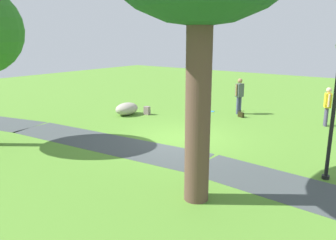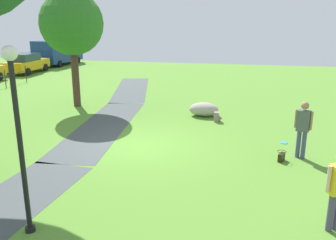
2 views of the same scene
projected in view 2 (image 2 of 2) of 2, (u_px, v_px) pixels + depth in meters
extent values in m
plane|color=#558A2E|center=(138.00, 146.00, 11.98)|extent=(48.00, 48.00, 0.00)
cube|color=#414848|center=(104.00, 126.00, 14.26)|extent=(8.15, 2.68, 0.01)
cube|color=#414848|center=(132.00, 89.00, 21.93)|extent=(8.21, 3.75, 0.01)
cylinder|color=#4D3126|center=(76.00, 77.00, 17.19)|extent=(0.35, 0.35, 2.91)
sphere|color=#317427|center=(72.00, 23.00, 16.52)|extent=(2.95, 2.95, 2.95)
cylinder|color=black|center=(30.00, 229.00, 7.15)|extent=(0.20, 0.20, 0.10)
cylinder|color=black|center=(21.00, 152.00, 6.70)|extent=(0.10, 0.10, 3.40)
sphere|color=white|center=(9.00, 53.00, 6.20)|extent=(0.28, 0.28, 0.28)
ellipsoid|color=#A39A8D|center=(204.00, 109.00, 15.66)|extent=(0.90, 1.30, 0.60)
cylinder|color=#474974|center=(304.00, 145.00, 10.82)|extent=(0.13, 0.13, 0.86)
cylinder|color=#474974|center=(298.00, 144.00, 10.90)|extent=(0.13, 0.13, 0.86)
cube|color=#4B5456|center=(304.00, 121.00, 10.66)|extent=(0.35, 0.42, 0.64)
cylinder|color=#A07753|center=(311.00, 121.00, 10.54)|extent=(0.08, 0.08, 0.57)
cylinder|color=#A07753|center=(296.00, 119.00, 10.76)|extent=(0.08, 0.08, 0.57)
sphere|color=#A07753|center=(305.00, 106.00, 10.53)|extent=(0.23, 0.23, 0.23)
cylinder|color=#4B4465|center=(331.00, 213.00, 7.07)|extent=(0.13, 0.13, 0.81)
cylinder|color=beige|center=(329.00, 179.00, 6.85)|extent=(0.08, 0.08, 0.54)
cube|color=black|center=(281.00, 157.00, 10.69)|extent=(0.34, 0.24, 0.24)
torus|color=black|center=(282.00, 152.00, 10.64)|extent=(0.36, 0.36, 0.02)
cube|color=gray|center=(217.00, 117.00, 14.84)|extent=(0.29, 0.22, 0.40)
cube|color=#936565|center=(220.00, 119.00, 14.84)|extent=(0.20, 0.07, 0.18)
cylinder|color=#2F96DC|center=(284.00, 143.00, 12.27)|extent=(0.24, 0.24, 0.02)
cylinder|color=black|center=(5.00, 78.00, 22.51)|extent=(0.05, 0.05, 1.05)
cylinder|color=black|center=(26.00, 73.00, 24.58)|extent=(0.05, 0.05, 1.05)
cylinder|color=black|center=(0.00, 77.00, 24.70)|extent=(0.60, 0.18, 0.60)
cube|color=gold|center=(27.00, 65.00, 28.29)|extent=(4.31, 1.85, 0.70)
cube|color=#23413E|center=(24.00, 57.00, 27.88)|extent=(2.27, 1.64, 0.56)
cylinder|color=black|center=(27.00, 67.00, 29.78)|extent=(0.61, 0.18, 0.60)
cylinder|color=black|center=(45.00, 67.00, 29.48)|extent=(0.61, 0.18, 0.60)
cylinder|color=black|center=(8.00, 71.00, 27.29)|extent=(0.61, 0.18, 0.60)
cylinder|color=black|center=(28.00, 72.00, 26.99)|extent=(0.61, 0.18, 0.60)
cube|color=navy|center=(58.00, 56.00, 33.51)|extent=(5.40, 2.56, 1.10)
cube|color=navy|center=(57.00, 45.00, 33.24)|extent=(5.13, 2.43, 0.90)
cylinder|color=black|center=(57.00, 59.00, 35.48)|extent=(0.61, 0.18, 0.60)
cylinder|color=black|center=(78.00, 60.00, 34.90)|extent=(0.61, 0.18, 0.60)
cylinder|color=black|center=(37.00, 63.00, 32.42)|extent=(0.61, 0.18, 0.60)
cylinder|color=black|center=(60.00, 64.00, 31.84)|extent=(0.61, 0.18, 0.60)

